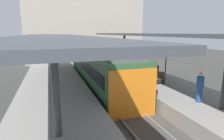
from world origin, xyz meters
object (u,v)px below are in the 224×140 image
Objects in this scene: litter_bin at (156,70)px; commuter_train at (99,67)px; platform_sign at (166,59)px; platform_bench at (156,78)px; passenger_near_bench at (200,87)px.

commuter_train is at bearing 166.09° from litter_bin.
platform_sign is at bearing -35.49° from commuter_train.
platform_sign is at bearing -101.99° from litter_bin.
platform_bench is 3.43m from litter_bin.
platform_sign is 2.76× the size of litter_bin.
litter_bin is (1.81, 2.91, -0.06)m from platform_bench.
commuter_train is 8.49m from passenger_near_bench.
platform_sign is at bearing 34.20° from platform_bench.
litter_bin is (4.84, -1.20, -0.33)m from commuter_train.
litter_bin is 0.50× the size of passenger_near_bench.
passenger_near_bench reaches higher than platform_bench.
platform_bench is 3.70m from passenger_near_bench.
platform_sign reaches higher than litter_bin.
commuter_train reaches higher than platform_bench.
platform_sign is (4.43, -3.16, 0.90)m from commuter_train.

